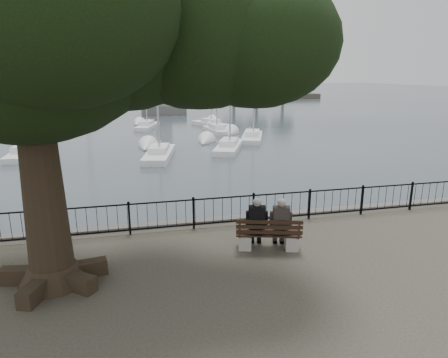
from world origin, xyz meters
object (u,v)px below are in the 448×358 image
object	(u,v)px
bench	(268,238)
person_left	(256,224)
person_right	(280,225)
lion_monument	(163,98)
tree	(67,19)
lighthouse	(25,30)

from	to	relation	value
bench	person_left	bearing A→B (deg)	147.27
bench	person_right	distance (m)	0.51
person_left	person_right	size ratio (longest dim) A/B	1.00
bench	lion_monument	size ratio (longest dim) A/B	0.21
tree	person_right	bearing A→B (deg)	5.05
tree	lion_monument	size ratio (longest dim) A/B	1.24
person_left	lion_monument	size ratio (longest dim) A/B	0.17
person_right	bench	bearing A→B (deg)	-177.90
person_right	person_left	bearing A→B (deg)	164.42
bench	lion_monument	bearing A→B (deg)	88.64
tree	bench	bearing A→B (deg)	5.26
person_left	tree	bearing A→B (deg)	-171.95
person_left	lion_monument	bearing A→B (deg)	88.28
bench	tree	distance (m)	7.39
tree	lighthouse	world-z (taller)	lighthouse
lion_monument	person_left	bearing A→B (deg)	-91.72
person_left	lighthouse	xyz separation A→B (m)	(-18.52, 61.31, 10.52)
tree	lion_monument	bearing A→B (deg)	83.19
person_right	tree	world-z (taller)	tree
person_right	tree	distance (m)	7.35
bench	tree	world-z (taller)	tree
tree	lion_monument	distance (m)	50.45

